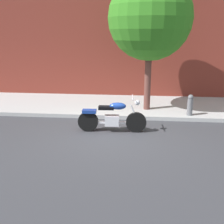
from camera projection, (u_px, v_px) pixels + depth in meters
name	position (u px, v px, depth m)	size (l,w,h in m)	color
ground_plane	(113.00, 135.00, 8.35)	(60.00, 60.00, 0.00)	#38383D
sidewalk	(120.00, 106.00, 11.47)	(18.27, 3.39, 0.14)	#AEAEAE
building_facade	(124.00, 12.00, 12.25)	(18.27, 0.50, 7.81)	maroon
motorcycle	(112.00, 118.00, 8.54)	(2.16, 0.70, 1.14)	black
street_tree	(150.00, 18.00, 9.75)	(3.05, 3.05, 5.07)	brown
fire_hydrant	(190.00, 107.00, 9.82)	(0.20, 0.20, 0.91)	slate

